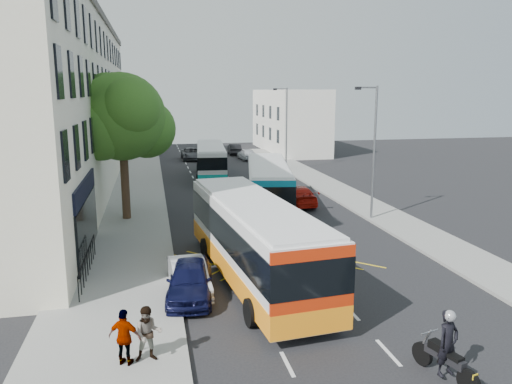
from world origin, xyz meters
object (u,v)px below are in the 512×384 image
pedestrian_far (125,337)px  distant_car_dark (234,149)px  lamp_near (373,146)px  lamp_far (286,124)px  red_hatchback (297,195)px  parked_car_blue (190,280)px  pedestrian_near (148,334)px  parked_car_silver (189,276)px  bus_far (211,160)px  distant_car_grey (191,154)px  motorbike (447,347)px  distant_car_silver (247,154)px  street_tree (121,118)px  bus_near (254,239)px  bus_mid (268,186)px

pedestrian_far → distant_car_dark: bearing=-79.3°
lamp_near → lamp_far: same height
red_hatchback → lamp_near: bearing=121.7°
parked_car_blue → distant_car_dark: 44.32m
red_hatchback → pedestrian_near: 21.68m
parked_car_silver → pedestrian_near: 5.47m
bus_far → pedestrian_near: (-5.62, -31.94, -0.59)m
lamp_far → red_hatchback: (-3.21, -15.04, -3.94)m
parked_car_silver → distant_car_grey: size_ratio=0.79×
motorbike → pedestrian_far: 8.97m
lamp_near → lamp_far: size_ratio=1.00×
lamp_near → distant_car_silver: 29.01m
bus_far → distant_car_silver: bus_far is taller
lamp_far → distant_car_grey: bearing=130.3°
street_tree → parked_car_silver: (2.91, -11.93, -5.66)m
bus_far → pedestrian_near: 32.43m
motorbike → pedestrian_near: bearing=147.4°
distant_car_grey → distant_car_silver: bearing=-12.9°
red_hatchback → parked_car_blue: bearing=58.2°
bus_far → distant_car_dark: (4.87, 16.09, -0.90)m
motorbike → distant_car_dark: (2.48, 50.46, -0.29)m
bus_near → pedestrian_far: size_ratio=7.37×
bus_near → bus_far: size_ratio=1.14×
lamp_near → parked_car_silver: lamp_near is taller
distant_car_grey → lamp_far: bearing=-50.1°
lamp_near → bus_near: (-9.01, -8.27, -2.82)m
lamp_near → distant_car_dark: lamp_near is taller
lamp_near → parked_car_silver: (-11.80, -8.96, -3.98)m
bus_far → red_hatchback: bus_far is taller
parked_car_silver → pedestrian_far: bearing=-116.3°
street_tree → bus_mid: street_tree is taller
red_hatchback → motorbike: bearing=83.2°
lamp_near → distant_car_grey: size_ratio=1.64×
bus_mid → distant_car_silver: (3.29, 24.80, -1.00)m
bus_mid → motorbike: bus_mid is taller
distant_car_grey → pedestrian_far: 44.68m
lamp_far → pedestrian_far: 37.21m
street_tree → pedestrian_near: street_tree is taller
parked_car_silver → red_hatchback: bearing=54.5°
lamp_near → bus_mid: size_ratio=0.69×
bus_mid → lamp_near: bearing=-24.1°
bus_near → parked_car_blue: 3.26m
pedestrian_far → motorbike: bearing=-171.4°
street_tree → parked_car_silver: street_tree is taller
lamp_near → distant_car_grey: (-8.53, 30.05, -3.94)m
bus_mid → red_hatchback: size_ratio=2.46×
bus_far → street_tree: bearing=-110.0°
bus_mid → distant_car_dark: bearing=95.6°
pedestrian_far → street_tree: bearing=-63.9°
pedestrian_near → lamp_near: bearing=45.3°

